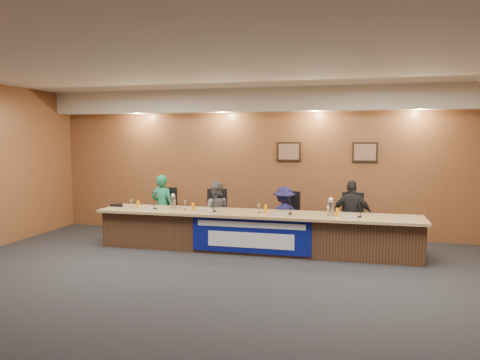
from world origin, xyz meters
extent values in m
plane|color=black|center=(0.00, 0.00, 0.00)|extent=(10.00, 10.00, 0.00)
cube|color=silver|center=(0.00, 0.00, 3.20)|extent=(10.00, 8.00, 0.04)
cube|color=brown|center=(0.00, 4.00, 1.60)|extent=(10.00, 0.04, 3.20)
cube|color=beige|center=(0.00, 3.75, 2.95)|extent=(10.00, 0.50, 0.50)
cube|color=#432A1A|center=(0.00, 2.40, 0.35)|extent=(6.00, 0.80, 0.70)
cube|color=#977A4F|center=(0.00, 2.35, 0.72)|extent=(6.10, 0.95, 0.05)
cube|color=navy|center=(0.00, 1.99, 0.38)|extent=(2.20, 0.02, 0.65)
cube|color=silver|center=(0.00, 1.97, 0.58)|extent=(2.00, 0.01, 0.10)
cube|color=silver|center=(0.00, 1.97, 0.30)|extent=(1.60, 0.01, 0.28)
cube|color=black|center=(0.40, 3.97, 1.85)|extent=(0.52, 0.04, 0.42)
cube|color=black|center=(2.00, 3.97, 1.85)|extent=(0.52, 0.04, 0.42)
imported|color=#14613F|center=(-2.14, 2.96, 0.69)|extent=(0.53, 0.37, 1.38)
imported|color=#515056|center=(-0.96, 2.96, 0.62)|extent=(0.68, 0.58, 1.25)
imported|color=#12113E|center=(0.46, 2.96, 0.59)|extent=(0.85, 0.63, 1.19)
imported|color=black|center=(1.77, 2.96, 0.67)|extent=(0.79, 0.34, 1.34)
cube|color=black|center=(-2.14, 3.06, 0.48)|extent=(0.50, 0.50, 0.08)
cube|color=black|center=(-0.96, 3.06, 0.48)|extent=(0.59, 0.59, 0.08)
cube|color=black|center=(0.46, 3.06, 0.48)|extent=(0.63, 0.63, 0.08)
cube|color=black|center=(1.77, 3.06, 0.48)|extent=(0.51, 0.51, 0.08)
cube|color=white|center=(-2.11, 2.08, 0.80)|extent=(0.24, 0.08, 0.10)
cylinder|color=black|center=(-1.98, 2.27, 0.76)|extent=(0.07, 0.07, 0.02)
cylinder|color=orange|center=(-2.38, 2.32, 0.82)|extent=(0.06, 0.06, 0.15)
cylinder|color=silver|center=(-2.50, 2.26, 0.84)|extent=(0.08, 0.08, 0.18)
cube|color=white|center=(-0.93, 2.11, 0.80)|extent=(0.24, 0.08, 0.10)
cylinder|color=black|center=(-0.77, 2.27, 0.76)|extent=(0.07, 0.07, 0.02)
cylinder|color=orange|center=(-1.21, 2.29, 0.82)|extent=(0.06, 0.06, 0.15)
cylinder|color=silver|center=(-1.40, 2.33, 0.84)|extent=(0.08, 0.08, 0.18)
cube|color=white|center=(0.49, 2.07, 0.80)|extent=(0.24, 0.08, 0.10)
cylinder|color=black|center=(0.68, 2.28, 0.76)|extent=(0.07, 0.07, 0.02)
cylinder|color=orange|center=(0.21, 2.32, 0.82)|extent=(0.06, 0.06, 0.15)
cylinder|color=silver|center=(0.09, 2.28, 0.84)|extent=(0.08, 0.08, 0.18)
cube|color=white|center=(1.74, 2.07, 0.80)|extent=(0.24, 0.08, 0.10)
cylinder|color=black|center=(1.91, 2.27, 0.76)|extent=(0.07, 0.07, 0.02)
cylinder|color=orange|center=(1.52, 2.28, 0.82)|extent=(0.06, 0.06, 0.15)
cylinder|color=silver|center=(1.37, 2.32, 0.84)|extent=(0.08, 0.08, 0.18)
cylinder|color=silver|center=(-1.66, 2.40, 0.87)|extent=(0.11, 0.11, 0.25)
cylinder|color=silver|center=(1.40, 2.36, 0.88)|extent=(0.13, 0.13, 0.26)
cylinder|color=black|center=(-2.88, 2.43, 0.78)|extent=(0.32, 0.32, 0.05)
camera|label=1|loc=(1.86, -6.15, 2.15)|focal=35.00mm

